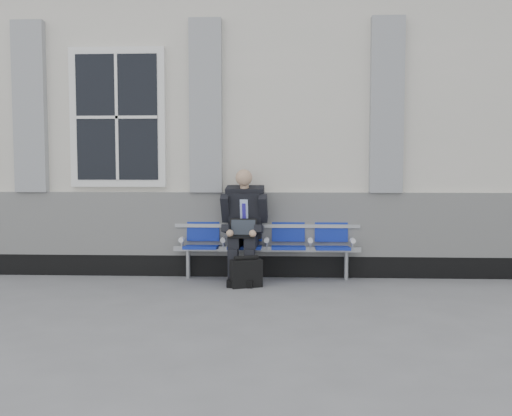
{
  "coord_description": "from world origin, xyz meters",
  "views": [
    {
      "loc": [
        2.67,
        -6.54,
        1.56
      ],
      "look_at": [
        2.33,
        0.9,
        1.02
      ],
      "focal_mm": 40.0,
      "sensor_mm": 36.0,
      "label": 1
    }
  ],
  "objects": [
    {
      "name": "businessman",
      "position": [
        2.15,
        1.18,
        0.81
      ],
      "size": [
        0.64,
        0.86,
        1.52
      ],
      "color": "black",
      "rests_on": "ground"
    },
    {
      "name": "station_building",
      "position": [
        -0.02,
        3.47,
        2.22
      ],
      "size": [
        14.4,
        4.4,
        4.49
      ],
      "color": "beige",
      "rests_on": "ground"
    },
    {
      "name": "ground",
      "position": [
        0.0,
        0.0,
        0.0
      ],
      "size": [
        70.0,
        70.0,
        0.0
      ],
      "primitive_type": "plane",
      "color": "slate",
      "rests_on": "ground"
    },
    {
      "name": "bench",
      "position": [
        2.46,
        1.32,
        0.55
      ],
      "size": [
        2.6,
        0.47,
        0.91
      ],
      "color": "#9EA0A3",
      "rests_on": "ground"
    },
    {
      "name": "briefcase",
      "position": [
        2.21,
        0.75,
        0.19
      ],
      "size": [
        0.44,
        0.3,
        0.41
      ],
      "color": "black",
      "rests_on": "ground"
    }
  ]
}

